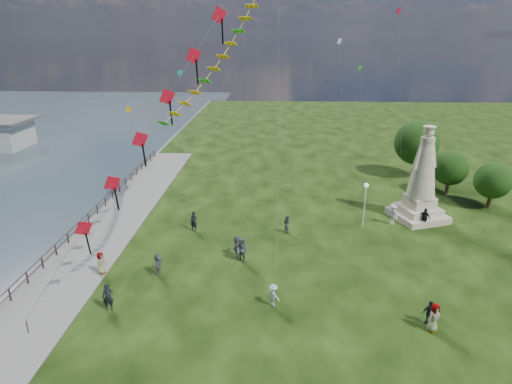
{
  "coord_description": "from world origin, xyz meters",
  "views": [
    {
      "loc": [
        0.29,
        -20.32,
        15.96
      ],
      "look_at": [
        -1.0,
        8.0,
        5.5
      ],
      "focal_mm": 30.0,
      "sensor_mm": 36.0,
      "label": 1
    }
  ],
  "objects_px": {
    "person_1": "(242,250)",
    "person_10": "(101,264)",
    "person_5": "(158,264)",
    "person_6": "(194,221)",
    "statue": "(422,185)",
    "person_4": "(434,318)",
    "person_8": "(392,214)",
    "person_9": "(424,218)",
    "person_3": "(430,313)",
    "person_11": "(237,246)",
    "person_0": "(108,297)",
    "lamppost": "(365,196)",
    "person_2": "(273,295)",
    "person_7": "(287,224)"
  },
  "relations": [
    {
      "from": "person_8",
      "to": "person_4",
      "type": "bearing_deg",
      "value": -31.28
    },
    {
      "from": "person_2",
      "to": "person_0",
      "type": "bearing_deg",
      "value": 45.33
    },
    {
      "from": "person_0",
      "to": "person_6",
      "type": "height_order",
      "value": "person_0"
    },
    {
      "from": "person_3",
      "to": "person_7",
      "type": "height_order",
      "value": "person_7"
    },
    {
      "from": "person_0",
      "to": "person_4",
      "type": "xyz_separation_m",
      "value": [
        19.24,
        -1.15,
        -0.01
      ]
    },
    {
      "from": "person_5",
      "to": "person_9",
      "type": "height_order",
      "value": "person_9"
    },
    {
      "from": "lamppost",
      "to": "person_5",
      "type": "relative_size",
      "value": 2.55
    },
    {
      "from": "person_6",
      "to": "person_10",
      "type": "distance_m",
      "value": 9.08
    },
    {
      "from": "person_9",
      "to": "person_11",
      "type": "bearing_deg",
      "value": -114.28
    },
    {
      "from": "person_1",
      "to": "person_6",
      "type": "relative_size",
      "value": 1.08
    },
    {
      "from": "statue",
      "to": "person_2",
      "type": "bearing_deg",
      "value": -152.98
    },
    {
      "from": "person_1",
      "to": "person_6",
      "type": "xyz_separation_m",
      "value": [
        -4.54,
        5.22,
        -0.07
      ]
    },
    {
      "from": "person_3",
      "to": "person_9",
      "type": "xyz_separation_m",
      "value": [
        4.02,
        13.62,
        0.13
      ]
    },
    {
      "from": "person_3",
      "to": "person_1",
      "type": "bearing_deg",
      "value": -31.37
    },
    {
      "from": "person_1",
      "to": "person_4",
      "type": "xyz_separation_m",
      "value": [
        11.5,
        -7.38,
        -0.07
      ]
    },
    {
      "from": "lamppost",
      "to": "person_10",
      "type": "relative_size",
      "value": 2.46
    },
    {
      "from": "person_5",
      "to": "person_10",
      "type": "distance_m",
      "value": 3.99
    },
    {
      "from": "person_3",
      "to": "person_0",
      "type": "bearing_deg",
      "value": -2.47
    },
    {
      "from": "person_7",
      "to": "person_8",
      "type": "xyz_separation_m",
      "value": [
        9.37,
        2.12,
        0.17
      ]
    },
    {
      "from": "person_4",
      "to": "person_5",
      "type": "distance_m",
      "value": 18.1
    },
    {
      "from": "lamppost",
      "to": "person_3",
      "type": "distance_m",
      "value": 13.73
    },
    {
      "from": "person_6",
      "to": "person_9",
      "type": "xyz_separation_m",
      "value": [
        20.05,
        1.63,
        0.01
      ]
    },
    {
      "from": "person_1",
      "to": "person_10",
      "type": "bearing_deg",
      "value": -135.31
    },
    {
      "from": "person_5",
      "to": "person_6",
      "type": "distance_m",
      "value": 7.28
    },
    {
      "from": "person_2",
      "to": "person_7",
      "type": "relative_size",
      "value": 0.92
    },
    {
      "from": "person_6",
      "to": "person_5",
      "type": "bearing_deg",
      "value": -79.96
    },
    {
      "from": "person_3",
      "to": "person_11",
      "type": "xyz_separation_m",
      "value": [
        -11.95,
        7.7,
        0.05
      ]
    },
    {
      "from": "person_0",
      "to": "person_2",
      "type": "xyz_separation_m",
      "value": [
        10.1,
        0.88,
        -0.16
      ]
    },
    {
      "from": "statue",
      "to": "person_10",
      "type": "relative_size",
      "value": 5.21
    },
    {
      "from": "person_4",
      "to": "person_1",
      "type": "bearing_deg",
      "value": 116.69
    },
    {
      "from": "person_1",
      "to": "person_8",
      "type": "bearing_deg",
      "value": 61.62
    },
    {
      "from": "lamppost",
      "to": "person_7",
      "type": "bearing_deg",
      "value": -167.49
    },
    {
      "from": "person_0",
      "to": "person_3",
      "type": "height_order",
      "value": "person_0"
    },
    {
      "from": "lamppost",
      "to": "person_2",
      "type": "bearing_deg",
      "value": -122.92
    },
    {
      "from": "lamppost",
      "to": "person_2",
      "type": "distance_m",
      "value": 14.56
    },
    {
      "from": "person_2",
      "to": "person_11",
      "type": "relative_size",
      "value": 0.9
    },
    {
      "from": "person_0",
      "to": "person_10",
      "type": "relative_size",
      "value": 1.09
    },
    {
      "from": "statue",
      "to": "person_3",
      "type": "bearing_deg",
      "value": -124.63
    },
    {
      "from": "person_0",
      "to": "statue",
      "type": "bearing_deg",
      "value": 21.45
    },
    {
      "from": "person_4",
      "to": "person_11",
      "type": "bearing_deg",
      "value": 114.57
    },
    {
      "from": "lamppost",
      "to": "person_3",
      "type": "bearing_deg",
      "value": -84.49
    },
    {
      "from": "person_0",
      "to": "person_9",
      "type": "bearing_deg",
      "value": 18.0
    },
    {
      "from": "person_1",
      "to": "person_5",
      "type": "height_order",
      "value": "person_1"
    },
    {
      "from": "statue",
      "to": "person_4",
      "type": "relative_size",
      "value": 4.83
    },
    {
      "from": "person_0",
      "to": "person_2",
      "type": "height_order",
      "value": "person_0"
    },
    {
      "from": "person_11",
      "to": "person_2",
      "type": "bearing_deg",
      "value": 28.12
    },
    {
      "from": "person_0",
      "to": "person_6",
      "type": "xyz_separation_m",
      "value": [
        3.2,
        11.46,
        -0.01
      ]
    },
    {
      "from": "person_1",
      "to": "person_3",
      "type": "relative_size",
      "value": 1.24
    },
    {
      "from": "person_4",
      "to": "person_9",
      "type": "bearing_deg",
      "value": 43.63
    },
    {
      "from": "person_0",
      "to": "person_10",
      "type": "distance_m",
      "value": 4.48
    }
  ]
}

